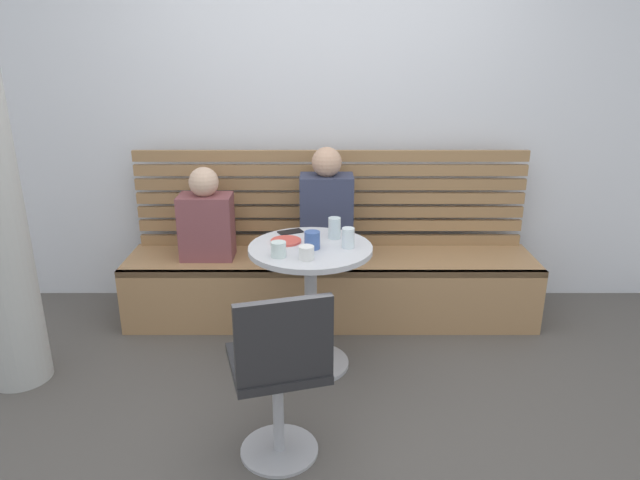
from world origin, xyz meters
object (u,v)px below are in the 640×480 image
cup_ceramic_white (305,253)px  cup_glass_tall (333,228)px  booth_bench (329,287)px  cup_mug_blue (310,240)px  cup_glass_short (277,249)px  cafe_table (309,284)px  person_adult (325,209)px  person_child_left (204,219)px  phone_on_table (289,232)px  white_chair (278,372)px  plate_small (284,241)px  cup_water_clear (346,238)px

cup_ceramic_white → cup_glass_tall: (0.15, 0.33, 0.03)m
booth_bench → cup_mug_blue: size_ratio=28.42×
cup_glass_short → cup_ceramic_white: 0.15m
cafe_table → person_adult: person_adult is taller
person_child_left → phone_on_table: (0.57, -0.38, 0.04)m
phone_on_table → cup_ceramic_white: bearing=167.8°
booth_bench → phone_on_table: (-0.24, -0.38, 0.52)m
booth_bench → person_child_left: 0.94m
cafe_table → phone_on_table: size_ratio=5.29×
white_chair → person_adult: (0.21, 1.44, 0.30)m
cup_glass_tall → phone_on_table: bearing=158.6°
cup_ceramic_white → plate_small: 0.29m
cup_glass_tall → booth_bench: bearing=91.2°
cup_mug_blue → cup_water_clear: (0.19, 0.02, 0.01)m
cup_glass_tall → phone_on_table: size_ratio=0.86×
cafe_table → cup_glass_tall: (0.13, 0.14, 0.28)m
person_child_left → cafe_table: bearing=-41.9°
cup_water_clear → phone_on_table: (-0.32, 0.25, -0.05)m
cup_ceramic_white → cup_glass_tall: bearing=65.3°
person_adult → cup_water_clear: bearing=-80.4°
cup_water_clear → cafe_table: bearing=174.9°
cup_ceramic_white → cup_water_clear: size_ratio=0.73×
cup_mug_blue → cup_water_clear: 0.19m
person_child_left → plate_small: size_ratio=3.56×
cafe_table → person_child_left: person_child_left is taller
cafe_table → cup_glass_tall: bearing=45.4°
cup_mug_blue → phone_on_table: 0.30m
person_adult → cup_water_clear: (0.11, -0.65, 0.03)m
cup_glass_tall → white_chair: bearing=-104.9°
cup_glass_tall → cafe_table: bearing=-134.6°
cup_mug_blue → cup_glass_short: bearing=-144.6°
cafe_table → person_child_left: (-0.69, 0.61, 0.19)m
booth_bench → white_chair: size_ratio=3.18×
white_chair → person_adult: person_adult is taller
white_chair → person_adult: 1.49m
booth_bench → cup_glass_short: bearing=-110.4°
plate_small → cup_mug_blue: bearing=-35.2°
person_adult → cup_mug_blue: bearing=-97.2°
cup_glass_short → phone_on_table: size_ratio=0.57×
booth_bench → cup_mug_blue: cup_mug_blue is taller
cup_mug_blue → booth_bench: bearing=80.0°
cup_water_clear → booth_bench: bearing=97.2°
white_chair → phone_on_table: bearing=90.1°
white_chair → cup_mug_blue: white_chair is taller
cup_glass_short → plate_small: cup_glass_short is taller
plate_small → phone_on_table: bearing=84.3°
booth_bench → cup_ceramic_white: bearing=-100.0°
cup_ceramic_white → cup_glass_tall: 0.36m
cup_water_clear → plate_small: (-0.34, 0.09, -0.05)m
cup_glass_tall → phone_on_table: 0.28m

